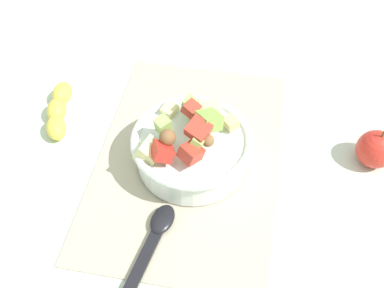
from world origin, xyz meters
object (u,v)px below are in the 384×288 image
object	(u,v)px
whole_apple	(376,149)
banana_whole	(58,110)
salad_bowl	(191,146)
serving_spoon	(154,238)

from	to	relation	value
whole_apple	banana_whole	distance (m)	0.59
banana_whole	salad_bowl	bearing A→B (deg)	76.40
salad_bowl	banana_whole	distance (m)	0.28
salad_bowl	serving_spoon	size ratio (longest dim) A/B	1.10
serving_spoon	whole_apple	distance (m)	0.41
whole_apple	banana_whole	bearing A→B (deg)	-90.42
salad_bowl	serving_spoon	xyz separation A→B (m)	(0.16, -0.03, -0.03)
serving_spoon	whole_apple	size ratio (longest dim) A/B	2.37
serving_spoon	whole_apple	world-z (taller)	whole_apple
salad_bowl	serving_spoon	distance (m)	0.17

